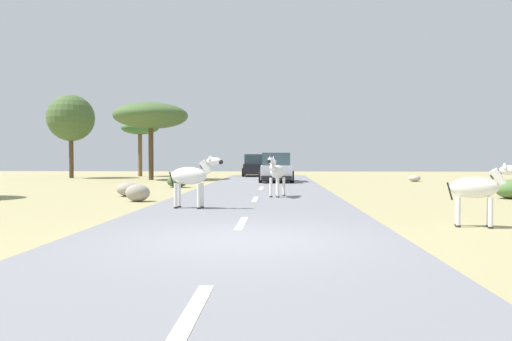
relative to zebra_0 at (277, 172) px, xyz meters
name	(u,v)px	position (x,y,z in m)	size (l,w,h in m)	color
ground_plane	(242,242)	(-0.57, -9.04, -0.94)	(90.00, 90.00, 0.00)	#998E60
road	(233,241)	(-0.73, -9.04, -0.91)	(6.00, 64.00, 0.05)	slate
lane_markings	(227,250)	(-0.73, -10.04, -0.89)	(0.16, 56.00, 0.01)	silver
zebra_0	(277,172)	(0.00, 0.00, 0.00)	(0.77, 1.52, 1.49)	silver
zebra_1	(192,176)	(-2.36, -4.05, 0.00)	(1.58, 0.57, 1.49)	silver
zebra_2	(478,189)	(4.24, -7.06, -0.13)	(1.41, 0.64, 1.36)	silver
car_0	(255,166)	(-1.78, 20.48, -0.09)	(2.17, 4.41, 1.74)	black
car_1	(276,168)	(-0.07, 11.40, -0.09)	(2.08, 4.37, 1.74)	silver
tree_3	(140,129)	(-11.21, 20.89, 2.93)	(3.02, 3.02, 4.48)	brown
tree_4	(151,116)	(-8.58, 14.54, 3.40)	(5.01, 5.01, 5.24)	#4C3823
tree_5	(71,118)	(-15.29, 17.18, 3.50)	(3.44, 3.44, 6.18)	#4C3823
bush_0	(177,181)	(-4.98, 6.17, -0.64)	(1.01, 0.91, 0.60)	#425B2D
bush_3	(512,189)	(8.43, 0.15, -0.59)	(1.17, 1.05, 0.70)	#4C7038
rock_0	(129,189)	(-5.67, 0.64, -0.67)	(0.90, 0.86, 0.54)	gray
rock_1	(138,193)	(-4.67, -1.52, -0.65)	(0.82, 0.63, 0.58)	gray
rock_3	(414,178)	(8.64, 12.89, -0.73)	(0.74, 0.70, 0.41)	#A89E8C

